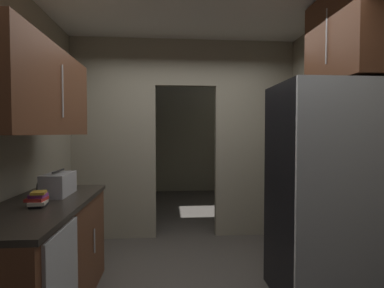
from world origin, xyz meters
The scene contains 9 objects.
kitchen_overhead_slab centered at (0.00, 0.48, 2.81)m, with size 3.51×7.20×0.06m, color silver.
kitchen_partition centered at (0.00, 1.60, 1.47)m, with size 3.11×0.12×2.78m.
adjoining_room_shell centered at (0.00, 3.81, 1.39)m, with size 3.11×3.40×2.78m.
refrigerator centered at (1.14, -0.11, 0.95)m, with size 0.83×0.76×1.90m.
lower_cabinet_run centered at (-1.23, -0.23, 0.46)m, with size 0.66×1.63×0.92m.
upper_cabinet_counterside centered at (-1.23, -0.23, 1.79)m, with size 0.36×1.47×0.67m.
upper_cabinet_fridgeside centered at (1.37, -0.01, 2.34)m, with size 0.36×0.91×0.83m.
boombox centered at (-1.20, 0.08, 1.02)m, with size 0.21×0.38×0.22m.
book_stack centered at (-1.20, -0.33, 0.98)m, with size 0.15×0.17×0.11m.
Camera 1 is at (-0.23, -2.60, 1.47)m, focal length 27.72 mm.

